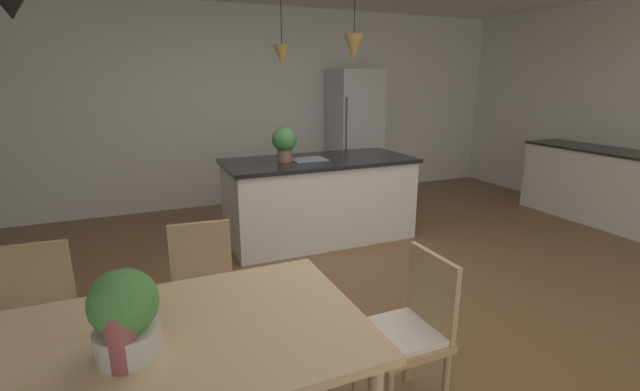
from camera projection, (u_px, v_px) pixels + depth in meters
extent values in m
cube|color=brown|center=(360.00, 299.00, 3.56)|extent=(10.00, 8.40, 0.04)
cube|color=white|center=(252.00, 107.00, 6.09)|extent=(10.00, 0.12, 2.70)
cube|color=#D1B284|center=(115.00, 352.00, 1.66)|extent=(2.00, 0.99, 0.04)
cylinder|color=#D1B284|center=(301.00, 327.00, 2.47)|extent=(0.06, 0.06, 0.72)
cube|color=tan|center=(32.00, 333.00, 2.29)|extent=(0.43, 0.43, 0.04)
cube|color=white|center=(31.00, 327.00, 2.28)|extent=(0.38, 0.38, 0.03)
cube|color=tan|center=(34.00, 279.00, 2.39)|extent=(0.38, 0.06, 0.42)
cylinder|color=tan|center=(69.00, 382.00, 2.24)|extent=(0.04, 0.04, 0.41)
cylinder|color=tan|center=(80.00, 346.00, 2.55)|extent=(0.04, 0.04, 0.41)
cylinder|color=tan|center=(13.00, 358.00, 2.44)|extent=(0.04, 0.04, 0.41)
cube|color=tan|center=(205.00, 300.00, 2.63)|extent=(0.43, 0.43, 0.04)
cube|color=white|center=(205.00, 295.00, 2.62)|extent=(0.39, 0.39, 0.03)
cube|color=tan|center=(201.00, 254.00, 2.74)|extent=(0.38, 0.06, 0.42)
cylinder|color=tan|center=(239.00, 343.00, 2.58)|extent=(0.04, 0.04, 0.41)
cylinder|color=tan|center=(180.00, 353.00, 2.48)|extent=(0.04, 0.04, 0.41)
cylinder|color=tan|center=(232.00, 314.00, 2.90)|extent=(0.04, 0.04, 0.41)
cylinder|color=tan|center=(179.00, 323.00, 2.79)|extent=(0.04, 0.04, 0.41)
cube|color=tan|center=(401.00, 338.00, 2.24)|extent=(0.40, 0.40, 0.04)
cube|color=white|center=(401.00, 332.00, 2.23)|extent=(0.36, 0.36, 0.03)
cube|color=tan|center=(432.00, 291.00, 2.25)|extent=(0.03, 0.38, 0.42)
cylinder|color=tan|center=(356.00, 365.00, 2.38)|extent=(0.04, 0.04, 0.41)
cylinder|color=tan|center=(445.00, 386.00, 2.21)|extent=(0.04, 0.04, 0.41)
cylinder|color=tan|center=(407.00, 350.00, 2.52)|extent=(0.04, 0.04, 0.41)
cube|color=white|center=(319.00, 200.00, 4.77)|extent=(1.98, 0.87, 0.88)
cube|color=black|center=(319.00, 161.00, 4.65)|extent=(2.04, 0.93, 0.04)
cube|color=gray|center=(309.00, 159.00, 4.60)|extent=(0.36, 0.30, 0.01)
cube|color=silver|center=(637.00, 195.00, 4.99)|extent=(0.60, 2.69, 0.88)
cube|color=silver|center=(354.00, 135.00, 6.39)|extent=(0.68, 0.64, 1.87)
cylinder|color=#4C4C4C|center=(346.00, 139.00, 5.97)|extent=(0.02, 0.02, 1.12)
cylinder|color=black|center=(281.00, 9.00, 4.11)|extent=(0.01, 0.01, 0.65)
cone|color=olive|center=(282.00, 56.00, 4.22)|extent=(0.17, 0.17, 0.20)
cylinder|color=black|center=(355.00, 7.00, 4.40)|extent=(0.01, 0.01, 0.51)
cone|color=olive|center=(354.00, 48.00, 4.50)|extent=(0.21, 0.21, 0.28)
cylinder|color=#8C664C|center=(285.00, 156.00, 4.48)|extent=(0.15, 0.15, 0.12)
sphere|color=#478C42|center=(284.00, 140.00, 4.44)|extent=(0.25, 0.25, 0.25)
cylinder|color=beige|center=(129.00, 342.00, 1.60)|extent=(0.24, 0.24, 0.11)
sphere|color=#478C42|center=(124.00, 302.00, 1.55)|extent=(0.25, 0.25, 0.25)
cylinder|color=#994C51|center=(121.00, 340.00, 1.52)|extent=(0.11, 0.11, 0.22)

